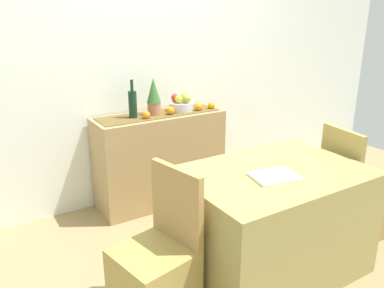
% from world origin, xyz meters
% --- Properties ---
extents(ground_plane, '(6.40, 6.40, 0.02)m').
position_xyz_m(ground_plane, '(0.00, 0.00, -0.01)').
color(ground_plane, '#978055').
rests_on(ground_plane, ground).
extents(room_wall_rear, '(6.40, 0.06, 2.70)m').
position_xyz_m(room_wall_rear, '(0.00, 1.18, 1.35)').
color(room_wall_rear, white).
rests_on(room_wall_rear, ground).
extents(sideboard_console, '(1.18, 0.42, 0.85)m').
position_xyz_m(sideboard_console, '(0.05, 0.92, 0.42)').
color(sideboard_console, tan).
rests_on(sideboard_console, ground).
extents(table_runner, '(1.11, 0.32, 0.01)m').
position_xyz_m(table_runner, '(0.05, 0.92, 0.85)').
color(table_runner, brown).
rests_on(table_runner, sideboard_console).
extents(fruit_bowl, '(0.22, 0.22, 0.08)m').
position_xyz_m(fruit_bowl, '(0.28, 0.92, 0.89)').
color(fruit_bowl, silver).
rests_on(fruit_bowl, table_runner).
extents(apple_right, '(0.08, 0.08, 0.08)m').
position_xyz_m(apple_right, '(0.33, 0.95, 0.97)').
color(apple_right, '#8BAD3A').
rests_on(apple_right, fruit_bowl).
extents(apple_upper, '(0.07, 0.07, 0.07)m').
position_xyz_m(apple_upper, '(0.24, 0.90, 0.97)').
color(apple_upper, gold).
rests_on(apple_upper, fruit_bowl).
extents(apple_rear, '(0.07, 0.07, 0.07)m').
position_xyz_m(apple_rear, '(0.24, 0.97, 0.97)').
color(apple_rear, '#B62A1A').
rests_on(apple_rear, fruit_bowl).
extents(apple_center, '(0.08, 0.08, 0.08)m').
position_xyz_m(apple_center, '(0.30, 0.87, 0.97)').
color(apple_center, '#94A234').
rests_on(apple_center, fruit_bowl).
extents(wine_bottle, '(0.07, 0.07, 0.33)m').
position_xyz_m(wine_bottle, '(-0.20, 0.92, 0.97)').
color(wine_bottle, '#15311F').
rests_on(wine_bottle, sideboard_console).
extents(potted_plant, '(0.12, 0.12, 0.33)m').
position_xyz_m(potted_plant, '(0.00, 0.92, 1.02)').
color(potted_plant, '#AE7252').
rests_on(potted_plant, sideboard_console).
extents(orange_loose_far, '(0.08, 0.08, 0.08)m').
position_xyz_m(orange_loose_far, '(0.42, 0.84, 0.89)').
color(orange_loose_far, orange).
rests_on(orange_loose_far, sideboard_console).
extents(orange_loose_end, '(0.07, 0.07, 0.07)m').
position_xyz_m(orange_loose_end, '(0.13, 0.85, 0.88)').
color(orange_loose_end, orange).
rests_on(orange_loose_end, sideboard_console).
extents(orange_loose_mid, '(0.07, 0.07, 0.07)m').
position_xyz_m(orange_loose_mid, '(-0.12, 0.83, 0.88)').
color(orange_loose_mid, orange).
rests_on(orange_loose_mid, sideboard_console).
extents(orange_loose_near_bowl, '(0.07, 0.07, 0.07)m').
position_xyz_m(orange_loose_near_bowl, '(0.56, 0.84, 0.88)').
color(orange_loose_near_bowl, orange).
rests_on(orange_loose_near_bowl, sideboard_console).
extents(dining_table, '(1.21, 0.85, 0.74)m').
position_xyz_m(dining_table, '(0.19, -0.41, 0.37)').
color(dining_table, '#9E8E4F').
rests_on(dining_table, ground).
extents(open_book, '(0.32, 0.26, 0.02)m').
position_xyz_m(open_book, '(0.11, -0.50, 0.75)').
color(open_book, white).
rests_on(open_book, dining_table).
extents(chair_near_window, '(0.47, 0.47, 0.90)m').
position_xyz_m(chair_near_window, '(-0.67, -0.41, 0.27)').
color(chair_near_window, '#A99149').
rests_on(chair_near_window, ground).
extents(chair_by_corner, '(0.46, 0.46, 0.90)m').
position_xyz_m(chair_by_corner, '(1.06, -0.41, 0.27)').
color(chair_by_corner, '#A98951').
rests_on(chair_by_corner, ground).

